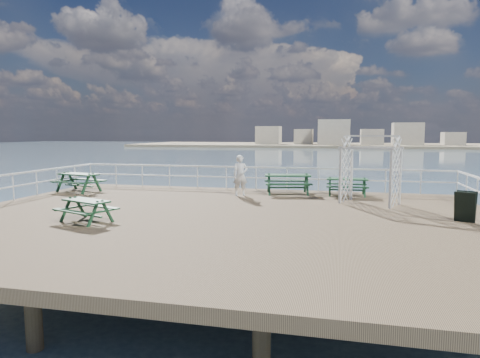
% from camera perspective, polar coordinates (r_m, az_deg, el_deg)
% --- Properties ---
extents(ground, '(18.00, 14.00, 0.30)m').
position_cam_1_polar(ground, '(13.96, -3.23, -5.60)').
color(ground, brown).
rests_on(ground, ground).
extents(sea_backdrop, '(300.00, 300.00, 9.20)m').
position_cam_1_polar(sea_backdrop, '(147.46, 16.52, 4.73)').
color(sea_backdrop, '#40556B').
rests_on(sea_backdrop, ground).
extents(railing, '(17.77, 13.76, 1.10)m').
position_cam_1_polar(railing, '(16.26, -0.95, -0.25)').
color(railing, silver).
rests_on(railing, ground).
extents(picnic_table_a, '(2.29, 2.02, 0.95)m').
position_cam_1_polar(picnic_table_a, '(20.98, -20.72, 0.08)').
color(picnic_table_a, '#133520').
rests_on(picnic_table_a, ground).
extents(picnic_table_b, '(2.27, 1.97, 0.97)m').
position_cam_1_polar(picnic_table_b, '(19.04, 6.37, -0.10)').
color(picnic_table_b, '#133520').
rests_on(picnic_table_b, ground).
extents(picnic_table_c, '(1.76, 1.43, 0.84)m').
position_cam_1_polar(picnic_table_c, '(18.99, 14.08, -0.52)').
color(picnic_table_c, '#133520').
rests_on(picnic_table_c, ground).
extents(picnic_table_d, '(1.93, 1.75, 0.77)m').
position_cam_1_polar(picnic_table_d, '(13.81, -19.83, -3.38)').
color(picnic_table_d, '#133520').
rests_on(picnic_table_d, ground).
extents(trellis_arbor, '(2.37, 1.89, 2.61)m').
position_cam_1_polar(trellis_arbor, '(16.89, 16.93, 0.69)').
color(trellis_arbor, silver).
rests_on(trellis_arbor, ground).
extents(sandwich_board, '(0.71, 0.63, 0.95)m').
position_cam_1_polar(sandwich_board, '(14.66, 27.83, -3.31)').
color(sandwich_board, black).
rests_on(sandwich_board, ground).
extents(person, '(0.75, 0.64, 1.74)m').
position_cam_1_polar(person, '(18.31, 0.06, 0.48)').
color(person, silver).
rests_on(person, ground).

